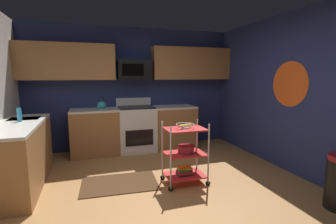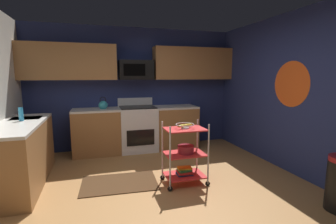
% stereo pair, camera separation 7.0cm
% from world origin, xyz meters
% --- Properties ---
extents(floor, '(4.40, 4.80, 0.04)m').
position_xyz_m(floor, '(0.00, 0.00, -0.02)').
color(floor, '#A87542').
rests_on(floor, ground).
extents(wall_back, '(4.52, 0.06, 2.60)m').
position_xyz_m(wall_back, '(0.00, 2.43, 1.30)').
color(wall_back, navy).
rests_on(wall_back, ground).
extents(wall_right, '(0.06, 4.80, 2.60)m').
position_xyz_m(wall_right, '(2.23, 0.00, 1.30)').
color(wall_right, navy).
rests_on(wall_right, ground).
extents(wall_flower_decal, '(0.00, 0.74, 0.74)m').
position_xyz_m(wall_flower_decal, '(2.20, 0.26, 1.45)').
color(wall_flower_decal, '#E5591E').
extents(counter_run, '(3.50, 2.38, 0.92)m').
position_xyz_m(counter_run, '(-0.78, 1.61, 0.46)').
color(counter_run, '#9E6B3D').
rests_on(counter_run, ground).
extents(oven_range, '(0.76, 0.65, 1.10)m').
position_xyz_m(oven_range, '(0.01, 2.10, 0.48)').
color(oven_range, white).
rests_on(oven_range, ground).
extents(upper_cabinets, '(4.40, 0.33, 0.70)m').
position_xyz_m(upper_cabinets, '(-0.00, 2.23, 1.85)').
color(upper_cabinets, '#9E6B3D').
extents(microwave, '(0.70, 0.39, 0.40)m').
position_xyz_m(microwave, '(0.01, 2.21, 1.70)').
color(microwave, black).
extents(rolling_cart, '(0.64, 0.42, 0.91)m').
position_xyz_m(rolling_cart, '(0.39, 0.28, 0.45)').
color(rolling_cart, silver).
rests_on(rolling_cart, ground).
extents(fruit_bowl, '(0.27, 0.27, 0.07)m').
position_xyz_m(fruit_bowl, '(0.39, 0.28, 0.88)').
color(fruit_bowl, silver).
rests_on(fruit_bowl, rolling_cart).
extents(mixing_bowl_large, '(0.25, 0.25, 0.11)m').
position_xyz_m(mixing_bowl_large, '(0.41, 0.28, 0.52)').
color(mixing_bowl_large, maroon).
rests_on(mixing_bowl_large, rolling_cart).
extents(book_stack, '(0.23, 0.20, 0.11)m').
position_xyz_m(book_stack, '(0.39, 0.28, 0.18)').
color(book_stack, '#1E4C8C').
rests_on(book_stack, rolling_cart).
extents(kettle, '(0.21, 0.18, 0.26)m').
position_xyz_m(kettle, '(-0.69, 2.10, 1.00)').
color(kettle, teal).
rests_on(kettle, counter_run).
extents(dish_soap_bottle, '(0.06, 0.06, 0.20)m').
position_xyz_m(dish_soap_bottle, '(-1.90, 1.09, 1.02)').
color(dish_soap_bottle, '#2D8CBF').
rests_on(dish_soap_bottle, counter_run).
extents(floor_rug, '(1.14, 0.77, 0.01)m').
position_xyz_m(floor_rug, '(-0.54, 0.54, 0.01)').
color(floor_rug, '#472D19').
rests_on(floor_rug, ground).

